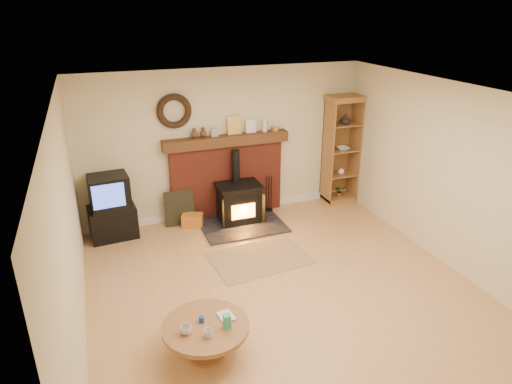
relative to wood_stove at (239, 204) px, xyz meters
name	(u,v)px	position (x,y,z in m)	size (l,w,h in m)	color
ground	(287,294)	(-0.09, -2.27, -0.34)	(5.50, 5.50, 0.00)	tan
room_shell	(286,170)	(-0.11, -2.18, 1.38)	(5.02, 5.52, 2.61)	beige
chimney_breast	(227,172)	(-0.09, 0.40, 0.46)	(2.20, 0.22, 1.78)	maroon
wood_stove	(239,204)	(0.00, 0.00, 0.00)	(1.40, 1.00, 1.26)	black
area_rug	(260,258)	(-0.10, -1.28, -0.33)	(1.42, 0.98, 0.01)	brown
tv_unit	(111,208)	(-2.10, 0.20, 0.17)	(0.76, 0.57, 1.07)	black
curio_cabinet	(341,150)	(2.11, 0.28, 0.68)	(0.65, 0.47, 2.04)	brown
firelog_box	(192,220)	(-0.81, 0.13, -0.23)	(0.35, 0.22, 0.22)	gold
leaning_painting	(180,208)	(-0.99, 0.28, -0.03)	(0.51, 0.03, 0.61)	black
fire_tools	(269,205)	(0.64, 0.23, -0.21)	(0.16, 0.16, 0.70)	black
coffee_table	(206,331)	(-1.36, -3.00, -0.01)	(0.93, 0.93, 0.56)	brown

